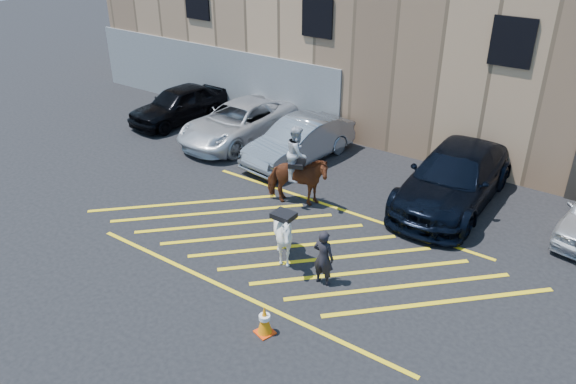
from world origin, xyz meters
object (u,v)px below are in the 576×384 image
Objects in this scene: car_silver_sedan at (299,141)px; mounted_bay at (297,174)px; traffic_cone at (265,320)px; handler at (323,258)px; saddled_white at (284,236)px; car_white_pickup at (239,122)px; car_black_suv at (179,104)px; car_blue_suv at (454,177)px.

mounted_bay reaches higher than car_silver_sedan.
mounted_bay is 5.92m from traffic_cone.
saddled_white reaches higher than handler.
car_silver_sedan reaches higher than car_white_pickup.
handler is at bearing 88.07° from traffic_cone.
car_black_suv is 2.85× the size of saddled_white.
car_blue_suv reaches higher than car_white_pickup.
car_silver_sedan is 3.31m from mounted_bay.
car_black_suv is at bearing 177.76° from car_blue_suv.
traffic_cone is at bearing -31.71° from car_black_suv.
saddled_white is at bearing -51.99° from car_silver_sedan.
car_blue_suv is 8.16× the size of traffic_cone.
saddled_white is at bearing -62.00° from mounted_bay.
traffic_cone is (10.88, -8.38, -0.39)m from car_black_suv.
car_blue_suv reaches higher than saddled_white.
saddled_white reaches higher than car_black_suv.
car_blue_suv is at bearing 4.78° from car_black_suv.
traffic_cone is at bearing 84.08° from handler.
car_black_suv is 3.38m from car_white_pickup.
car_silver_sedan is 6.39m from saddled_white.
handler is at bearing -101.70° from car_blue_suv.
mounted_bay reaches higher than saddled_white.
car_blue_suv reaches higher than handler.
car_black_suv is at bearing -175.89° from car_silver_sedan.
car_silver_sedan is at bearing 119.35° from traffic_cone.
car_silver_sedan is 3.07× the size of handler.
mounted_bay is at bearing 117.43° from traffic_cone.
saddled_white is (-1.33, 0.20, 0.04)m from handler.
car_blue_suv is 8.24m from traffic_cone.
car_blue_suv reaches higher than traffic_cone.
car_white_pickup is at bearing 147.66° from mounted_bay.
mounted_bay is at bearing -30.19° from car_white_pickup.
car_silver_sedan is at bearing 2.45° from car_black_suv.
handler is (-1.09, -5.87, -0.12)m from car_blue_suv.
handler reaches higher than car_white_pickup.
car_white_pickup is 5.68m from mounted_bay.
mounted_bay reaches higher than car_blue_suv.
mounted_bay reaches higher than car_white_pickup.
saddled_white is at bearing 116.79° from traffic_cone.
car_blue_suv is at bearing 81.82° from traffic_cone.
car_black_suv reaches higher than car_silver_sedan.
saddled_white is (3.24, -5.51, 0.03)m from car_silver_sedan.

